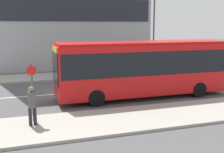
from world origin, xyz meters
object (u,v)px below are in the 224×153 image
object	(u,v)px
parked_car_0	(222,66)
street_lamp	(154,19)
city_bus	(143,66)
pedestrian_near_stop	(32,103)
bus_stop_sign	(32,88)

from	to	relation	value
parked_car_0	street_lamp	bearing A→B (deg)	165.86
parked_car_0	city_bus	bearing A→B (deg)	-151.72
city_bus	pedestrian_near_stop	world-z (taller)	city_bus
street_lamp	bus_stop_sign	bearing A→B (deg)	-136.98
city_bus	street_lamp	bearing A→B (deg)	57.16
parked_car_0	street_lamp	size ratio (longest dim) A/B	0.52
city_bus	pedestrian_near_stop	size ratio (longest dim) A/B	6.15
parked_car_0	pedestrian_near_stop	bearing A→B (deg)	-152.02
bus_stop_sign	pedestrian_near_stop	bearing A→B (deg)	-96.23
street_lamp	pedestrian_near_stop	bearing A→B (deg)	-135.55
city_bus	pedestrian_near_stop	xyz separation A→B (m)	(-6.86, -3.57, -0.86)
pedestrian_near_stop	street_lamp	size ratio (longest dim) A/B	0.21
city_bus	bus_stop_sign	xyz separation A→B (m)	(-6.80, -2.97, -0.32)
pedestrian_near_stop	bus_stop_sign	xyz separation A→B (m)	(0.07, 0.60, 0.54)
parked_car_0	street_lamp	world-z (taller)	street_lamp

